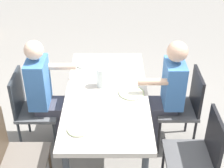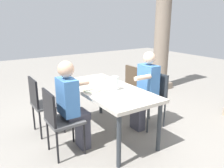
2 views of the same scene
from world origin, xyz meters
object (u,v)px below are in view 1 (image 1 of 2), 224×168
chair_west_north (14,154)px  water_pitcher (102,78)px  dining_table (107,98)px  chair_mid_north (30,105)px  chair_mid_south (184,104)px  plate_0 (79,129)px  plate_1 (131,93)px  chair_west_south (199,152)px  diner_woman_green (167,93)px  diner_man_white (46,93)px  plate_2 (86,64)px

chair_west_north → water_pitcher: bearing=-46.7°
water_pitcher → dining_table: bearing=-157.5°
chair_mid_north → chair_mid_south: chair_mid_south is taller
plate_0 → plate_1: bearing=-40.7°
chair_mid_north → plate_1: size_ratio=3.53×
chair_mid_south → chair_west_south: bearing=-180.0°
plate_0 → water_pitcher: size_ratio=1.04×
diner_woman_green → chair_west_north: bearing=116.3°
chair_west_north → plate_1: (0.59, -1.09, 0.27)m
diner_man_white → plate_2: (0.46, -0.40, 0.09)m
diner_man_white → plate_1: 0.92m
plate_2 → chair_west_south: bearing=-137.6°
dining_table → plate_0: 0.64m
chair_mid_south → water_pitcher: (0.01, 0.89, 0.33)m
diner_man_white → plate_0: 0.83m
plate_0 → plate_2: same height
diner_woman_green → water_pitcher: (0.01, 0.69, 0.17)m
chair_west_south → plate_1: bearing=44.8°
dining_table → chair_mid_north: 0.87m
chair_west_north → chair_mid_south: bearing=-66.4°
diner_woman_green → chair_west_south: bearing=-164.5°
dining_table → plate_2: size_ratio=7.74×
chair_mid_north → plate_2: size_ratio=4.03×
chair_mid_north → chair_west_south: bearing=-113.6°
chair_mid_south → diner_woman_green: (-0.00, 0.20, 0.15)m
chair_west_south → diner_woman_green: diner_woman_green is taller
chair_west_south → plate_0: 1.10m
chair_mid_south → water_pitcher: 0.95m
water_pitcher → plate_0: bearing=166.0°
chair_mid_south → diner_woman_green: 0.25m
diner_woman_green → plate_0: bearing=129.0°
dining_table → plate_2: plate_2 is taller
diner_man_white → plate_2: size_ratio=5.73×
dining_table → chair_west_north: chair_west_north is taller
dining_table → plate_2: 0.64m
chair_mid_north → plate_0: chair_mid_north is taller
chair_mid_south → diner_man_white: bearing=89.9°
chair_mid_north → chair_mid_south: 1.68m
chair_west_south → diner_woman_green: bearing=15.5°
chair_west_north → plate_1: 1.27m
plate_2 → diner_woman_green: bearing=-117.6°
dining_table → plate_1: (-0.02, -0.25, 0.08)m
diner_man_white → plate_1: size_ratio=5.01×
plate_2 → dining_table: bearing=-156.7°
plate_1 → diner_woman_green: bearing=-69.9°
chair_mid_north → plate_2: 0.79m
chair_west_south → chair_mid_south: bearing=0.0°
dining_table → chair_mid_south: bearing=-81.8°
plate_0 → dining_table: bearing=-21.6°
chair_west_north → plate_2: chair_west_north is taller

